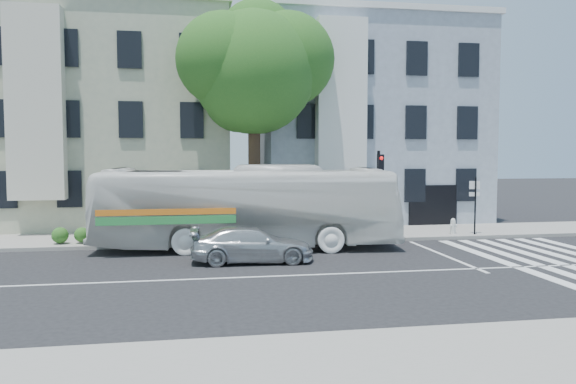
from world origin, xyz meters
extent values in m
plane|color=black|center=(0.00, 0.00, 0.00)|extent=(120.00, 120.00, 0.00)
cube|color=gray|center=(0.00, 8.00, 0.07)|extent=(80.00, 4.00, 0.15)
cube|color=gray|center=(0.00, -8.00, 0.07)|extent=(80.00, 4.00, 0.15)
cube|color=#9AA086|center=(-7.00, 15.00, 5.50)|extent=(12.00, 10.00, 11.00)
cube|color=gray|center=(7.00, 15.00, 5.50)|extent=(12.00, 10.00, 11.00)
cylinder|color=#2D2116|center=(0.00, 8.50, 2.60)|extent=(0.56, 0.56, 5.20)
sphere|color=#184D19|center=(0.00, 8.50, 7.50)|extent=(5.60, 5.60, 5.60)
sphere|color=#184D19|center=(1.60, 8.90, 8.20)|extent=(4.40, 4.40, 4.40)
sphere|color=#184D19|center=(-1.40, 8.20, 8.00)|extent=(4.20, 4.20, 4.20)
sphere|color=#184D19|center=(0.30, 9.70, 9.20)|extent=(3.80, 3.80, 3.80)
sphere|color=#184D19|center=(-0.60, 9.10, 6.50)|extent=(3.40, 3.40, 3.40)
imported|color=white|center=(-0.66, 5.20, 1.69)|extent=(3.85, 12.31, 3.38)
imported|color=silver|center=(-0.77, 2.41, 0.63)|extent=(1.96, 4.40, 1.25)
cylinder|color=black|center=(5.33, 6.67, 1.98)|extent=(0.13, 0.13, 3.96)
cube|color=black|center=(5.33, 6.42, 3.39)|extent=(0.28, 0.22, 0.80)
sphere|color=red|center=(5.33, 6.29, 3.63)|extent=(0.15, 0.15, 0.15)
cylinder|color=white|center=(5.33, 6.52, 2.45)|extent=(0.42, 0.06, 0.41)
cylinder|color=silver|center=(9.00, 6.85, 0.44)|extent=(0.23, 0.23, 0.58)
sphere|color=silver|center=(9.00, 6.85, 0.75)|extent=(0.21, 0.21, 0.21)
cylinder|color=silver|center=(9.00, 6.85, 0.51)|extent=(0.40, 0.22, 0.13)
cylinder|color=black|center=(9.86, 6.43, 1.45)|extent=(0.07, 0.07, 2.61)
cube|color=white|center=(9.86, 6.53, 2.39)|extent=(0.46, 0.16, 0.37)
cube|color=white|center=(9.86, 6.53, 1.98)|extent=(0.46, 0.16, 0.19)
camera|label=1|loc=(-2.83, -17.13, 3.86)|focal=35.00mm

